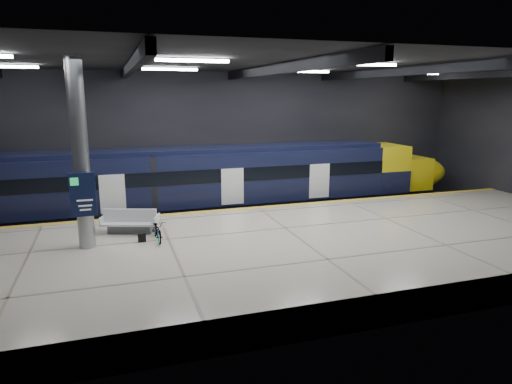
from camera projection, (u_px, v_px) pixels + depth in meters
name	position (u px, v px, depth m)	size (l,w,h in m)	color
ground	(277.00, 245.00, 20.74)	(30.00, 30.00, 0.00)	black
room_shell	(278.00, 118.00, 19.54)	(30.10, 16.10, 8.05)	black
platform	(299.00, 251.00, 18.30)	(30.00, 11.00, 1.10)	beige
safety_strip	(258.00, 208.00, 23.07)	(30.00, 0.40, 0.01)	gold
rails	(243.00, 214.00, 25.84)	(30.00, 1.52, 0.16)	gray
train	(204.00, 182.00, 24.76)	(29.40, 2.84, 3.79)	black
bench	(130.00, 224.00, 18.87)	(2.46, 1.62, 1.01)	#595B60
bicycle	(157.00, 230.00, 17.84)	(0.56, 1.60, 0.84)	#99999E
pannier_bag	(142.00, 237.00, 17.71)	(0.30, 0.18, 0.35)	black
info_column	(81.00, 158.00, 16.44)	(0.90, 0.78, 6.90)	#9EA0A5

